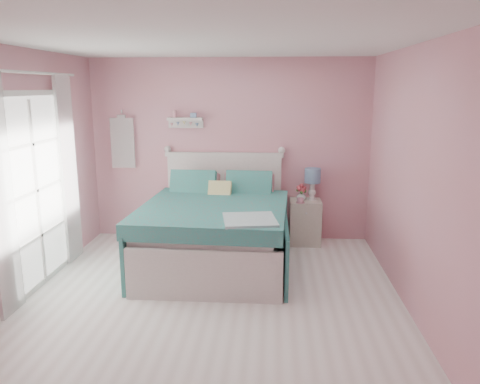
# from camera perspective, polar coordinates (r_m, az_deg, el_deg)

# --- Properties ---
(floor) EXTENTS (4.50, 4.50, 0.00)m
(floor) POSITION_cam_1_polar(r_m,az_deg,el_deg) (4.99, -3.65, -13.42)
(floor) COLOR silver
(floor) RESTS_ON ground
(room_shell) EXTENTS (4.50, 4.50, 4.50)m
(room_shell) POSITION_cam_1_polar(r_m,az_deg,el_deg) (4.52, -3.93, 4.92)
(room_shell) COLOR #D3858C
(room_shell) RESTS_ON floor
(bed) EXTENTS (1.81, 2.24, 1.27)m
(bed) POSITION_cam_1_polar(r_m,az_deg,el_deg) (5.90, -2.94, -4.81)
(bed) COLOR silver
(bed) RESTS_ON floor
(nightstand) EXTENTS (0.44, 0.43, 0.63)m
(nightstand) POSITION_cam_1_polar(r_m,az_deg,el_deg) (6.73, 7.93, -3.61)
(nightstand) COLOR beige
(nightstand) RESTS_ON floor
(table_lamp) EXTENTS (0.22, 0.22, 0.45)m
(table_lamp) POSITION_cam_1_polar(r_m,az_deg,el_deg) (6.65, 8.83, 1.70)
(table_lamp) COLOR white
(table_lamp) RESTS_ON nightstand
(vase) EXTENTS (0.16, 0.16, 0.14)m
(vase) POSITION_cam_1_polar(r_m,az_deg,el_deg) (6.63, 7.47, -0.45)
(vase) COLOR silver
(vase) RESTS_ON nightstand
(teacup) EXTENTS (0.12, 0.12, 0.07)m
(teacup) POSITION_cam_1_polar(r_m,az_deg,el_deg) (6.49, 7.36, -1.02)
(teacup) COLOR #CD8AA1
(teacup) RESTS_ON nightstand
(roses) EXTENTS (0.14, 0.11, 0.12)m
(roses) POSITION_cam_1_polar(r_m,az_deg,el_deg) (6.60, 7.49, 0.47)
(roses) COLOR #BF414C
(roses) RESTS_ON vase
(wall_shelf) EXTENTS (0.50, 0.15, 0.25)m
(wall_shelf) POSITION_cam_1_polar(r_m,az_deg,el_deg) (6.76, -6.70, 8.71)
(wall_shelf) COLOR silver
(wall_shelf) RESTS_ON room_shell
(hanging_dress) EXTENTS (0.34, 0.03, 0.72)m
(hanging_dress) POSITION_cam_1_polar(r_m,az_deg,el_deg) (7.01, -14.11, 5.81)
(hanging_dress) COLOR white
(hanging_dress) RESTS_ON room_shell
(french_door) EXTENTS (0.04, 1.32, 2.16)m
(french_door) POSITION_cam_1_polar(r_m,az_deg,el_deg) (5.60, -23.63, 0.09)
(french_door) COLOR silver
(french_door) RESTS_ON floor
(curtain_near) EXTENTS (0.04, 0.40, 2.32)m
(curtain_near) POSITION_cam_1_polar(r_m,az_deg,el_deg) (4.92, -27.17, -0.60)
(curtain_near) COLOR white
(curtain_near) RESTS_ON floor
(curtain_far) EXTENTS (0.04, 0.40, 2.32)m
(curtain_far) POSITION_cam_1_polar(r_m,az_deg,el_deg) (6.22, -20.18, 2.52)
(curtain_far) COLOR white
(curtain_far) RESTS_ON floor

